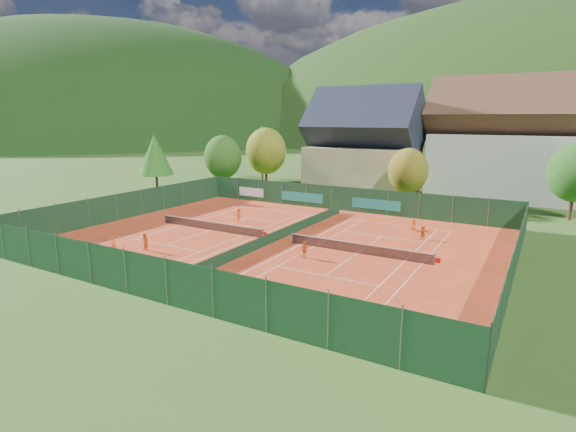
{
  "coord_description": "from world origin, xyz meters",
  "views": [
    {
      "loc": [
        21.29,
        -34.7,
        11.34
      ],
      "look_at": [
        0.0,
        2.0,
        2.0
      ],
      "focal_mm": 28.0,
      "sensor_mm": 36.0,
      "label": 1
    }
  ],
  "objects_px": {
    "player_left_far": "(239,215)",
    "player_left_near": "(113,245)",
    "player_right_far_a": "(413,224)",
    "hotel_block_a": "(507,146)",
    "ball_hopper": "(375,315)",
    "player_left_mid": "(145,242)",
    "player_right_near": "(304,250)",
    "player_right_far_b": "(423,232)",
    "chalet": "(364,149)"
  },
  "relations": [
    {
      "from": "chalet",
      "to": "player_right_near",
      "type": "distance_m",
      "value": 34.85
    },
    {
      "from": "hotel_block_a",
      "to": "player_left_near",
      "type": "bearing_deg",
      "value": -119.34
    },
    {
      "from": "ball_hopper",
      "to": "player_left_far",
      "type": "relative_size",
      "value": 0.51
    },
    {
      "from": "player_left_near",
      "to": "player_right_far_a",
      "type": "height_order",
      "value": "player_left_near"
    },
    {
      "from": "player_left_far",
      "to": "player_left_mid",
      "type": "bearing_deg",
      "value": 103.03
    },
    {
      "from": "player_right_far_a",
      "to": "hotel_block_a",
      "type": "bearing_deg",
      "value": -124.02
    },
    {
      "from": "player_left_mid",
      "to": "player_right_near",
      "type": "xyz_separation_m",
      "value": [
        12.91,
        5.12,
        -0.08
      ]
    },
    {
      "from": "player_right_far_b",
      "to": "player_left_near",
      "type": "bearing_deg",
      "value": 19.73
    },
    {
      "from": "hotel_block_a",
      "to": "player_right_far_b",
      "type": "bearing_deg",
      "value": -98.56
    },
    {
      "from": "chalet",
      "to": "player_right_far_a",
      "type": "xyz_separation_m",
      "value": [
        12.98,
        -19.54,
        -6.0
      ]
    },
    {
      "from": "ball_hopper",
      "to": "player_left_mid",
      "type": "xyz_separation_m",
      "value": [
        -21.97,
        3.53,
        0.22
      ]
    },
    {
      "from": "player_left_near",
      "to": "player_right_far_b",
      "type": "relative_size",
      "value": 1.01
    },
    {
      "from": "player_left_near",
      "to": "chalet",
      "type": "bearing_deg",
      "value": 42.45
    },
    {
      "from": "chalet",
      "to": "ball_hopper",
      "type": "bearing_deg",
      "value": -68.26
    },
    {
      "from": "player_left_mid",
      "to": "player_right_far_b",
      "type": "bearing_deg",
      "value": 46.47
    },
    {
      "from": "player_left_near",
      "to": "player_left_far",
      "type": "height_order",
      "value": "player_left_far"
    },
    {
      "from": "hotel_block_a",
      "to": "player_right_far_a",
      "type": "height_order",
      "value": "hotel_block_a"
    },
    {
      "from": "ball_hopper",
      "to": "player_right_far_a",
      "type": "height_order",
      "value": "player_right_far_a"
    },
    {
      "from": "ball_hopper",
      "to": "player_left_mid",
      "type": "distance_m",
      "value": 22.25
    },
    {
      "from": "player_left_mid",
      "to": "player_left_far",
      "type": "height_order",
      "value": "player_left_far"
    },
    {
      "from": "player_left_far",
      "to": "player_right_far_b",
      "type": "relative_size",
      "value": 1.16
    },
    {
      "from": "player_left_near",
      "to": "player_left_mid",
      "type": "xyz_separation_m",
      "value": [
        1.87,
        1.76,
        0.09
      ]
    },
    {
      "from": "hotel_block_a",
      "to": "ball_hopper",
      "type": "relative_size",
      "value": 27.0
    },
    {
      "from": "chalet",
      "to": "player_left_far",
      "type": "distance_m",
      "value": 26.58
    },
    {
      "from": "player_left_near",
      "to": "player_right_near",
      "type": "height_order",
      "value": "player_right_near"
    },
    {
      "from": "player_left_far",
      "to": "player_left_near",
      "type": "bearing_deg",
      "value": 96.08
    },
    {
      "from": "player_left_near",
      "to": "ball_hopper",
      "type": "bearing_deg",
      "value": -41.88
    },
    {
      "from": "player_left_near",
      "to": "player_right_near",
      "type": "relative_size",
      "value": 0.98
    },
    {
      "from": "player_left_near",
      "to": "player_right_far_a",
      "type": "bearing_deg",
      "value": 8.45
    },
    {
      "from": "chalet",
      "to": "player_left_far",
      "type": "relative_size",
      "value": 10.27
    },
    {
      "from": "ball_hopper",
      "to": "player_right_near",
      "type": "distance_m",
      "value": 12.53
    },
    {
      "from": "player_left_mid",
      "to": "player_right_near",
      "type": "bearing_deg",
      "value": 29.42
    },
    {
      "from": "chalet",
      "to": "player_left_far",
      "type": "height_order",
      "value": "chalet"
    },
    {
      "from": "ball_hopper",
      "to": "player_left_far",
      "type": "height_order",
      "value": "player_left_far"
    },
    {
      "from": "ball_hopper",
      "to": "player_left_far",
      "type": "bearing_deg",
      "value": 142.37
    },
    {
      "from": "ball_hopper",
      "to": "player_left_mid",
      "type": "height_order",
      "value": "player_left_mid"
    },
    {
      "from": "chalet",
      "to": "player_right_near",
      "type": "bearing_deg",
      "value": -76.99
    },
    {
      "from": "hotel_block_a",
      "to": "player_right_far_a",
      "type": "distance_m",
      "value": 27.1
    },
    {
      "from": "chalet",
      "to": "player_left_mid",
      "type": "height_order",
      "value": "chalet"
    },
    {
      "from": "chalet",
      "to": "hotel_block_a",
      "type": "xyz_separation_m",
      "value": [
        19.0,
        6.0,
        0.76
      ]
    },
    {
      "from": "player_left_near",
      "to": "player_left_mid",
      "type": "relative_size",
      "value": 0.88
    },
    {
      "from": "ball_hopper",
      "to": "player_right_far_b",
      "type": "distance_m",
      "value": 19.55
    },
    {
      "from": "ball_hopper",
      "to": "player_left_mid",
      "type": "bearing_deg",
      "value": 170.88
    },
    {
      "from": "player_right_near",
      "to": "player_left_mid",
      "type": "bearing_deg",
      "value": 138.74
    },
    {
      "from": "player_right_near",
      "to": "player_right_far_b",
      "type": "relative_size",
      "value": 1.03
    },
    {
      "from": "ball_hopper",
      "to": "player_left_near",
      "type": "relative_size",
      "value": 0.58
    },
    {
      "from": "player_right_far_a",
      "to": "player_right_far_b",
      "type": "height_order",
      "value": "player_right_far_b"
    },
    {
      "from": "hotel_block_a",
      "to": "player_right_near",
      "type": "relative_size",
      "value": 15.39
    },
    {
      "from": "hotel_block_a",
      "to": "ball_hopper",
      "type": "height_order",
      "value": "hotel_block_a"
    },
    {
      "from": "player_right_far_a",
      "to": "player_right_far_b",
      "type": "relative_size",
      "value": 0.91
    }
  ]
}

